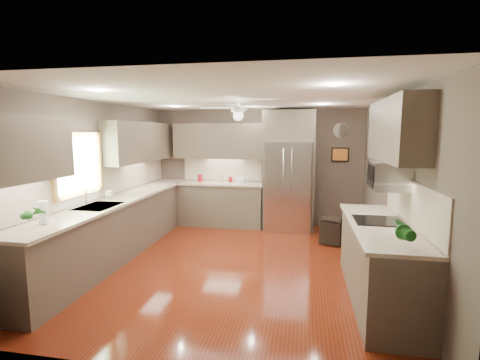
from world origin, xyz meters
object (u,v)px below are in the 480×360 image
(canister_a, at_px, (200,178))
(soap_bottle, at_px, (110,193))
(paper_towel, at_px, (43,212))
(canister_c, at_px, (221,178))
(potted_plant_right, at_px, (402,231))
(canister_d, at_px, (230,180))
(potted_plant_left, at_px, (33,213))
(refrigerator, at_px, (288,173))
(bowl, at_px, (241,182))
(stool, at_px, (332,231))
(microwave, at_px, (388,176))

(canister_a, relative_size, soap_bottle, 0.87)
(paper_towel, bearing_deg, canister_a, 78.65)
(canister_c, bearing_deg, paper_towel, -108.22)
(canister_a, xyz_separation_m, potted_plant_right, (3.12, -3.95, 0.09))
(canister_d, xyz_separation_m, potted_plant_left, (-1.42, -3.94, 0.10))
(potted_plant_left, height_order, refrigerator, refrigerator)
(bowl, bearing_deg, soap_bottle, -130.34)
(paper_towel, bearing_deg, potted_plant_left, -88.09)
(stool, distance_m, paper_towel, 4.58)
(potted_plant_left, bearing_deg, bowl, 66.58)
(canister_a, xyz_separation_m, stool, (2.75, -0.94, -0.78))
(microwave, bearing_deg, potted_plant_left, -163.96)
(canister_a, bearing_deg, potted_plant_right, -51.71)
(potted_plant_left, relative_size, stool, 0.72)
(potted_plant_left, bearing_deg, canister_d, 70.18)
(stool, bearing_deg, microwave, -75.04)
(canister_d, distance_m, refrigerator, 1.26)
(potted_plant_right, distance_m, microwave, 1.24)
(canister_d, height_order, refrigerator, refrigerator)
(canister_d, distance_m, bowl, 0.27)
(potted_plant_right, bearing_deg, stool, 97.05)
(canister_c, xyz_separation_m, potted_plant_right, (2.65, -3.91, 0.08))
(canister_c, bearing_deg, canister_a, 174.69)
(potted_plant_right, distance_m, refrigerator, 4.07)
(canister_d, height_order, potted_plant_left, potted_plant_left)
(stool, bearing_deg, potted_plant_left, -139.48)
(canister_c, height_order, refrigerator, refrigerator)
(canister_d, relative_size, stool, 0.26)
(soap_bottle, bearing_deg, canister_a, 68.29)
(canister_a, bearing_deg, canister_c, -5.31)
(potted_plant_left, bearing_deg, refrigerator, 55.34)
(bowl, bearing_deg, canister_a, 176.10)
(refrigerator, height_order, stool, refrigerator)
(soap_bottle, relative_size, stool, 0.41)
(bowl, bearing_deg, stool, -25.59)
(potted_plant_right, bearing_deg, bowl, 119.47)
(potted_plant_left, relative_size, paper_towel, 1.15)
(soap_bottle, xyz_separation_m, bowl, (1.79, 2.10, -0.07))
(canister_c, relative_size, bowl, 0.78)
(canister_a, xyz_separation_m, canister_d, (0.67, 0.02, -0.02))
(potted_plant_right, bearing_deg, potted_plant_left, 179.62)
(soap_bottle, distance_m, refrigerator, 3.48)
(potted_plant_left, bearing_deg, microwave, 16.04)
(canister_c, xyz_separation_m, refrigerator, (1.45, -0.03, 0.16))
(canister_c, xyz_separation_m, paper_towel, (-1.23, -3.72, 0.05))
(bowl, distance_m, microwave, 3.61)
(canister_d, relative_size, microwave, 0.21)
(potted_plant_left, xyz_separation_m, potted_plant_right, (3.87, -0.03, 0.01))
(canister_a, relative_size, refrigerator, 0.07)
(canister_d, xyz_separation_m, paper_towel, (-1.43, -3.78, 0.08))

